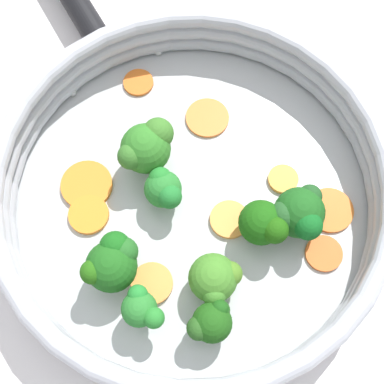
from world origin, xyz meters
name	(u,v)px	position (x,y,z in m)	size (l,w,h in m)	color
ground_plane	(192,203)	(0.00, 0.00, 0.00)	(4.00, 4.00, 0.00)	white
skillet	(192,200)	(0.00, 0.00, 0.01)	(0.34, 0.34, 0.01)	#B2B5B7
skillet_rim_wall	(192,187)	(0.00, 0.00, 0.04)	(0.35, 0.35, 0.05)	#B0B3BE
skillet_rivet_left	(158,51)	(0.14, 0.07, 0.02)	(0.01, 0.01, 0.01)	#B4B7BC
skillet_rivet_right	(72,92)	(0.08, 0.14, 0.02)	(0.01, 0.01, 0.01)	#B5B6B8
carrot_slice_0	(324,253)	(-0.02, -0.13, 0.02)	(0.03, 0.03, 0.00)	orange
carrot_slice_1	(330,210)	(0.02, -0.12, 0.02)	(0.04, 0.04, 0.00)	orange
carrot_slice_2	(207,118)	(0.08, 0.01, 0.02)	(0.04, 0.04, 0.00)	orange
carrot_slice_3	(138,83)	(0.10, 0.08, 0.02)	(0.03, 0.03, 0.00)	orange
carrot_slice_4	(283,179)	(0.04, -0.08, 0.02)	(0.03, 0.03, 0.00)	#F99B36
carrot_slice_5	(229,219)	(-0.01, -0.04, 0.02)	(0.04, 0.04, 0.01)	#F99740
carrot_slice_6	(87,185)	(-0.01, 0.10, 0.02)	(0.05, 0.05, 0.01)	orange
carrot_slice_7	(89,215)	(-0.04, 0.09, 0.02)	(0.04, 0.04, 0.01)	orange
carrot_slice_8	(152,283)	(-0.09, 0.01, 0.02)	(0.04, 0.04, 0.01)	#F59341
broccoli_floret_0	(164,188)	(-0.01, 0.02, 0.04)	(0.04, 0.04, 0.04)	#6D9D4C
broccoli_floret_1	(215,279)	(-0.07, -0.04, 0.04)	(0.04, 0.04, 0.05)	#5C9450
broccoli_floret_2	(299,213)	(0.00, -0.09, 0.04)	(0.05, 0.05, 0.05)	#7B9D4E
broccoli_floret_3	(140,309)	(-0.11, 0.01, 0.04)	(0.03, 0.03, 0.04)	#7F9F60
broccoli_floret_4	(211,322)	(-0.11, -0.04, 0.04)	(0.04, 0.04, 0.04)	#6F8852
broccoli_floret_5	(146,147)	(0.02, 0.05, 0.05)	(0.05, 0.05, 0.06)	#658D45
broccoli_floret_6	(265,224)	(-0.02, -0.07, 0.04)	(0.04, 0.04, 0.05)	#65934E
broccoli_floret_7	(112,263)	(-0.08, 0.05, 0.05)	(0.05, 0.04, 0.05)	#699044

